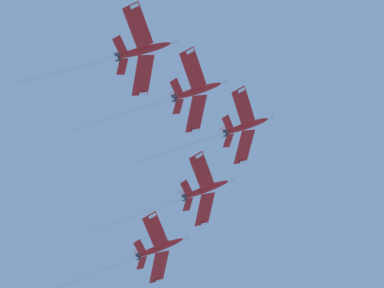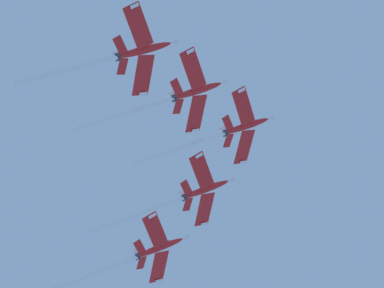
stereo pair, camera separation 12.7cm
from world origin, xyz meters
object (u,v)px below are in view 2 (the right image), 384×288
object	(u,v)px
jet_left_wing	(186,196)
jet_right_wing	(181,96)
jet_lead	(229,132)
jet_right_outer	(119,56)
jet_left_outer	(139,255)

from	to	relation	value
jet_left_wing	jet_right_wing	xyz separation A→B (m)	(-23.20, 8.68, 1.34)
jet_lead	jet_right_outer	bearing A→B (deg)	118.12
jet_left_outer	jet_right_outer	world-z (taller)	jet_right_outer
jet_lead	jet_right_wing	xyz separation A→B (m)	(-7.95, 14.03, -5.95)
jet_left_outer	jet_right_outer	distance (m)	48.82
jet_lead	jet_left_wing	world-z (taller)	jet_lead
jet_right_wing	jet_right_outer	bearing A→B (deg)	116.76
jet_right_wing	jet_lead	bearing A→B (deg)	-60.45
jet_right_wing	jet_right_outer	distance (m)	18.18
jet_left_outer	jet_right_outer	size ratio (longest dim) A/B	1.01
jet_right_wing	jet_right_outer	xyz separation A→B (m)	(-7.60, 15.07, -6.78)
jet_right_wing	jet_right_outer	world-z (taller)	jet_right_wing
jet_left_wing	jet_left_outer	distance (m)	17.27
jet_left_outer	jet_right_outer	xyz separation A→B (m)	(-45.64, 17.33, 0.61)
jet_right_outer	jet_left_outer	bearing A→B (deg)	-20.79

